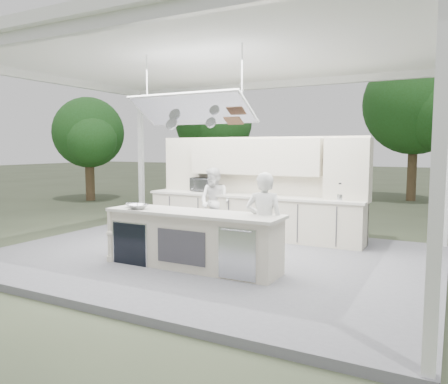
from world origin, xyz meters
The scene contains 12 objects.
ground centered at (0.00, 0.00, 0.00)m, with size 90.00×90.00×0.00m, color #424B33.
stage_deck centered at (0.00, 0.00, 0.06)m, with size 8.00×6.00×0.12m, color slate.
tent centered at (0.00, -0.01, 3.71)m, with size 8.20×6.20×3.86m.
demo_island centered at (0.18, -0.91, 0.60)m, with size 3.10×0.79×0.95m.
back_counter centered at (0.00, 1.90, 0.60)m, with size 5.08×0.72×0.95m.
back_wall_unit centered at (0.44, 2.11, 1.57)m, with size 5.05×0.48×2.25m.
tree_cluster centered at (-0.16, 9.77, 3.29)m, with size 19.55×9.40×5.85m.
head_chef centered at (1.39, -0.68, 0.94)m, with size 0.59×0.39×1.63m, color silver.
sous_chef centered at (-0.74, 1.55, 0.90)m, with size 0.76×0.59×1.56m, color silver.
toaster_oven centered at (-1.34, 2.08, 1.24)m, with size 0.60×0.41×0.33m, color silver.
bowl_large centered at (-0.79, -1.10, 1.11)m, with size 0.34×0.34×0.08m, color #AEB0B5.
bowl_small centered at (-1.03, -0.96, 1.10)m, with size 0.22×0.22×0.07m, color silver.
Camera 1 is at (4.02, -7.00, 2.13)m, focal length 35.00 mm.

